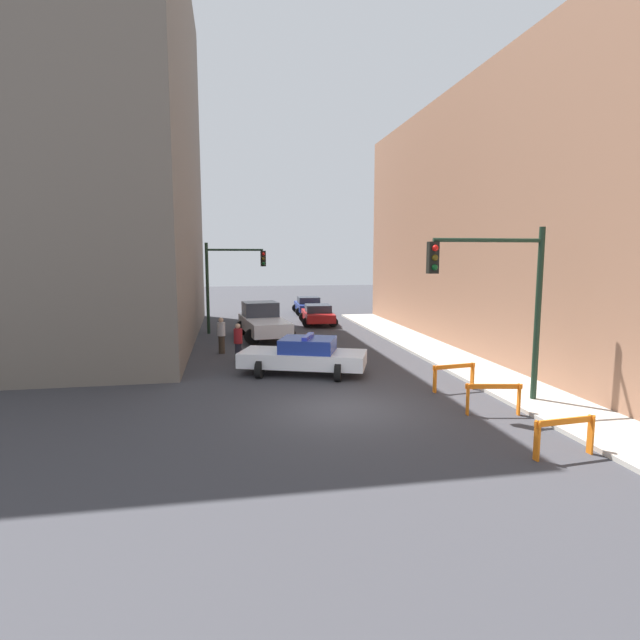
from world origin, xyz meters
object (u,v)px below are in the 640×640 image
parked_car_mid (308,305)px  pedestrian_crossing (238,342)px  police_car (304,356)px  traffic_light_far (227,274)px  pedestrian_corner (221,335)px  white_truck (263,321)px  traffic_light_near (503,288)px  barrier_front (565,430)px  barrier_mid (493,394)px  parked_car_near (318,314)px  barrier_back (454,373)px

parked_car_mid → pedestrian_crossing: bearing=-106.7°
police_car → pedestrian_crossing: (-2.41, 2.60, 0.14)m
traffic_light_far → pedestrian_corner: size_ratio=3.13×
white_truck → pedestrian_corner: 4.62m
traffic_light_near → pedestrian_crossing: 11.00m
traffic_light_near → barrier_front: traffic_light_near is taller
police_car → barrier_mid: police_car is taller
police_car → traffic_light_far: bearing=34.9°
traffic_light_near → traffic_light_far: (-8.03, 15.75, -0.13)m
barrier_mid → pedestrian_corner: bearing=126.0°
barrier_front → barrier_mid: 3.02m
parked_car_near → barrier_front: bearing=-82.3°
traffic_light_near → white_truck: 15.22m
traffic_light_near → barrier_mid: bearing=-127.3°
pedestrian_crossing → traffic_light_far: bearing=-28.3°
police_car → barrier_front: bearing=-132.5°
parked_car_near → barrier_front: parked_car_near is taller
traffic_light_far → parked_car_near: bearing=24.6°
parked_car_mid → traffic_light_far: bearing=-123.2°
barrier_back → traffic_light_far: bearing=117.7°
parked_car_near → pedestrian_crossing: bearing=-112.5°
traffic_light_near → traffic_light_far: bearing=117.0°
traffic_light_far → barrier_back: (7.38, -14.07, -2.78)m
pedestrian_crossing → barrier_front: size_ratio=1.04×
police_car → barrier_back: (4.55, -3.20, -0.11)m
traffic_light_far → white_truck: 3.76m
pedestrian_corner → traffic_light_far: bearing=-121.6°
police_car → pedestrian_corner: size_ratio=3.04×
traffic_light_far → pedestrian_crossing: (0.43, -8.27, -2.54)m
traffic_light_far → white_truck: traffic_light_far is taller
police_car → parked_car_near: size_ratio=1.15×
police_car → parked_car_mid: 19.89m
parked_car_near → barrier_mid: size_ratio=2.79×
pedestrian_crossing → barrier_front: bearing=-179.9°
white_truck → pedestrian_corner: size_ratio=3.37×
police_car → barrier_front: 9.90m
police_car → pedestrian_crossing: pedestrian_crossing is taller
barrier_front → white_truck: bearing=107.2°
parked_car_near → barrier_front: (1.57, -22.32, -0.06)m
traffic_light_near → parked_car_near: 18.76m
traffic_light_near → barrier_mid: 3.12m
traffic_light_far → barrier_back: size_ratio=3.27×
police_car → parked_car_mid: police_car is taller
traffic_light_far → parked_car_near: (5.79, 2.65, -2.72)m
police_car → parked_car_near: 13.83m
barrier_mid → barrier_back: (0.04, 2.58, 0.00)m
white_truck → pedestrian_corner: bearing=-125.1°
traffic_light_far → barrier_back: traffic_light_far is taller
white_truck → barrier_back: (5.48, -11.99, -0.29)m
barrier_front → barrier_back: (0.02, 5.60, 0.00)m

